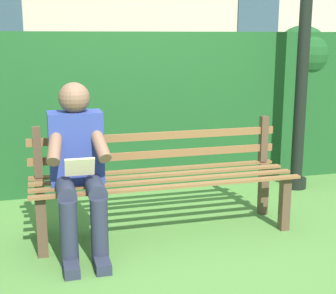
{
  "coord_description": "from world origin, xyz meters",
  "views": [
    {
      "loc": [
        0.92,
        3.48,
        1.5
      ],
      "look_at": [
        0.0,
        0.1,
        0.71
      ],
      "focal_mm": 52.53,
      "sensor_mm": 36.0,
      "label": 1
    }
  ],
  "objects": [
    {
      "name": "lamp_post",
      "position": [
        -1.57,
        -0.78,
        1.76
      ],
      "size": [
        0.24,
        0.24,
        3.19
      ],
      "color": "black",
      "rests_on": "ground"
    },
    {
      "name": "ground",
      "position": [
        0.0,
        0.0,
        0.0
      ],
      "size": [
        60.0,
        60.0,
        0.0
      ],
      "primitive_type": "plane",
      "color": "#477533"
    },
    {
      "name": "person_seated",
      "position": [
        0.65,
        0.1,
        0.63
      ],
      "size": [
        0.44,
        0.73,
        1.18
      ],
      "color": "navy",
      "rests_on": "ground"
    },
    {
      "name": "hedge_backdrop",
      "position": [
        -0.3,
        -1.46,
        0.8
      ],
      "size": [
        5.4,
        0.74,
        1.61
      ],
      "color": "#19471E",
      "rests_on": "ground"
    },
    {
      "name": "park_bench",
      "position": [
        0.0,
        -0.07,
        0.43
      ],
      "size": [
        2.01,
        0.54,
        0.84
      ],
      "color": "#4C3828",
      "rests_on": "ground"
    }
  ]
}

